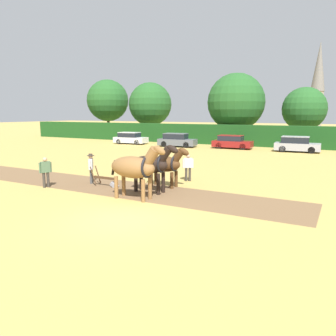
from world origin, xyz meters
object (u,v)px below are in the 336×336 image
Objects in this scene: parked_car_center at (297,145)px; parked_car_left at (177,140)px; farmer_beside_team at (188,166)px; tree_far_left at (108,101)px; draft_horse_trail_left at (165,164)px; tree_left at (150,104)px; tree_center at (304,109)px; tree_center_left at (236,102)px; farmer_onlooker_left at (45,170)px; parked_car_center_left at (232,142)px; draft_horse_lead_left at (135,167)px; church_spire at (318,85)px; draft_horse_lead_right at (151,165)px; parked_car_far_left at (130,138)px; farmer_at_plow at (91,166)px; plow at (107,181)px.

parked_car_left is at bearing -178.58° from parked_car_center.
tree_far_left is at bearing -166.62° from farmer_beside_team.
draft_horse_trail_left is 20.42m from parked_car_center.
tree_left reaches higher than tree_center.
farmer_beside_team is at bearing -78.96° from tree_center_left.
farmer_onlooker_left is 0.37× the size of parked_car_center_left.
tree_center is (30.79, 0.03, -1.57)m from tree_far_left.
tree_left reaches higher than parked_car_center.
tree_left reaches higher than parked_car_center_left.
tree_center_left is 2.10× the size of parked_car_center_left.
farmer_beside_team is (0.45, 4.76, -0.58)m from draft_horse_lead_left.
tree_center is 32.94m from draft_horse_lead_left.
tree_far_left is at bearing -131.75° from church_spire.
tree_center_left is (22.56, -1.77, -0.65)m from tree_far_left.
tree_left is 5.50× the size of farmer_beside_team.
draft_horse_lead_right is 0.63× the size of parked_car_far_left.
draft_horse_lead_right is at bearing -84.59° from parked_car_center_left.
tree_center_left is at bearing -4.49° from tree_far_left.
farmer_beside_team is at bearing -55.15° from tree_left.
draft_horse_lead_right is at bearing -37.34° from farmer_at_plow.
draft_horse_lead_left reaches higher than parked_car_center_left.
parked_car_far_left reaches higher than plow.
tree_far_left is 3.65× the size of draft_horse_trail_left.
draft_horse_lead_right reaches higher than farmer_beside_team.
draft_horse_lead_left is 23.54m from parked_car_left.
tree_center reaches higher than draft_horse_lead_left.
draft_horse_trail_left reaches higher than farmer_at_plow.
farmer_onlooker_left is at bearing -80.97° from farmer_beside_team.
parked_car_far_left is at bearing 85.44° from farmer_at_plow.
tree_center_left is at bearing 99.80° from draft_horse_trail_left.
plow is (-5.30, -64.49, -9.46)m from church_spire.
parked_car_center_left is at bearing -96.80° from church_spire.
draft_horse_trail_left reaches higher than parked_car_center.
farmer_at_plow reaches higher than farmer_beside_team.
tree_left is at bearing 101.47° from parked_car_far_left.
tree_center reaches higher than parked_car_left.
tree_far_left is 41.62m from draft_horse_lead_right.
draft_horse_lead_left is 2.86m from draft_horse_trail_left.
farmer_at_plow is at bearing -86.83° from farmer_beside_team.
parked_car_left is at bearing -46.43° from tree_left.
parked_car_left is at bearing -138.97° from tree_center.
tree_center_left is at bearing 98.92° from draft_horse_lead_left.
church_spire reaches higher than tree_left.
parked_car_center is (1.55, -43.08, -9.03)m from church_spire.
tree_center is 34.25m from farmer_onlooker_left.
draft_horse_lead_left is 1.85× the size of farmer_onlooker_left.
tree_left is at bearing 121.60° from draft_horse_lead_right.
parked_car_far_left is at bearing -73.24° from tree_left.
tree_center is 30.14m from draft_horse_trail_left.
parked_car_far_left is 0.95× the size of parked_car_left.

